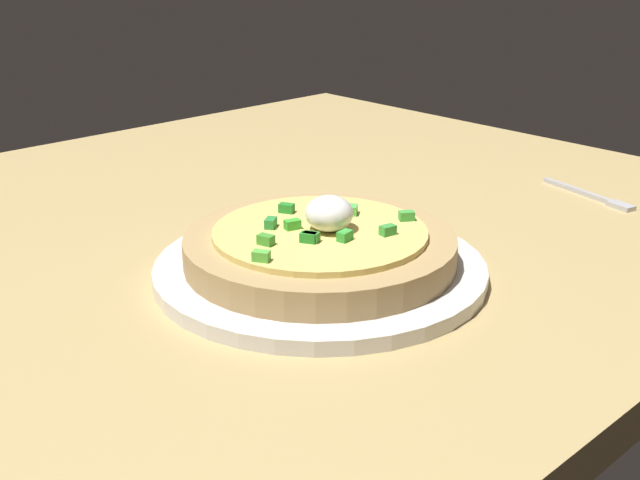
# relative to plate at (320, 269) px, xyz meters

# --- Properties ---
(dining_table) EXTENTS (1.15, 0.85, 0.03)m
(dining_table) POSITION_rel_plate_xyz_m (-0.02, 0.15, -0.02)
(dining_table) COLOR tan
(dining_table) RESTS_ON ground
(plate) EXTENTS (0.28, 0.28, 0.01)m
(plate) POSITION_rel_plate_xyz_m (0.00, 0.00, 0.00)
(plate) COLOR silver
(plate) RESTS_ON dining_table
(pizza) EXTENTS (0.23, 0.23, 0.06)m
(pizza) POSITION_rel_plate_xyz_m (0.00, -0.00, 0.02)
(pizza) COLOR tan
(pizza) RESTS_ON plate
(fork) EXTENTS (0.04, 0.12, 0.01)m
(fork) POSITION_rel_plate_xyz_m (0.36, -0.05, -0.00)
(fork) COLOR #B7B7BC
(fork) RESTS_ON dining_table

